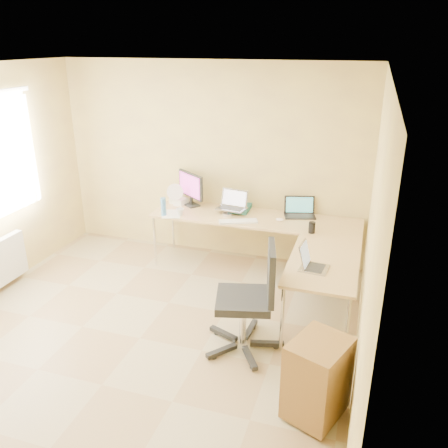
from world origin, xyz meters
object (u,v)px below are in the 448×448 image
(keyboard, at_px, (238,221))
(office_chair, at_px, (243,303))
(monitor, at_px, (191,189))
(desk_fan, at_px, (176,195))
(cabinet, at_px, (317,378))
(desk_main, at_px, (254,243))
(laptop_black, at_px, (300,207))
(desk_return, at_px, (321,292))
(laptop_return, at_px, (315,259))
(laptop_center, at_px, (232,200))
(water_bottle, at_px, (163,207))
(mug, at_px, (180,212))

(keyboard, height_order, office_chair, office_chair)
(monitor, height_order, office_chair, monitor)
(desk_fan, xyz_separation_m, office_chair, (1.43, -1.79, -0.37))
(keyboard, xyz_separation_m, cabinet, (1.25, -2.11, -0.38))
(keyboard, bearing_deg, desk_fan, 137.01)
(desk_main, height_order, keyboard, keyboard)
(desk_main, distance_m, keyboard, 0.47)
(cabinet, bearing_deg, keyboard, 142.24)
(laptop_black, bearing_deg, office_chair, -112.43)
(desk_return, relative_size, monitor, 2.42)
(keyboard, bearing_deg, laptop_return, -65.79)
(laptop_black, bearing_deg, laptop_center, 174.34)
(desk_fan, bearing_deg, water_bottle, -107.88)
(desk_main, distance_m, desk_return, 1.40)
(desk_return, height_order, laptop_return, laptop_return)
(laptop_center, relative_size, cabinet, 0.55)
(laptop_black, height_order, water_bottle, laptop_black)
(office_chair, height_order, cabinet, office_chair)
(laptop_center, xyz_separation_m, desk_fan, (-0.80, 0.07, -0.03))
(desk_return, relative_size, laptop_center, 3.56)
(laptop_center, bearing_deg, cabinet, -50.36)
(laptop_black, height_order, office_chair, office_chair)
(mug, bearing_deg, desk_main, 13.58)
(laptop_black, height_order, mug, laptop_black)
(keyboard, distance_m, desk_fan, 1.04)
(water_bottle, xyz_separation_m, cabinet, (2.23, -2.05, -0.49))
(laptop_center, xyz_separation_m, keyboard, (0.17, -0.28, -0.16))
(cabinet, bearing_deg, mug, 155.32)
(laptop_center, distance_m, desk_fan, 0.80)
(laptop_return, bearing_deg, desk_fan, 62.38)
(mug, height_order, laptop_return, laptop_return)
(keyboard, bearing_deg, monitor, 129.38)
(desk_fan, bearing_deg, laptop_black, -15.25)
(mug, distance_m, desk_fan, 0.41)
(office_chair, bearing_deg, laptop_black, 68.88)
(mug, bearing_deg, water_bottle, -159.59)
(laptop_return, distance_m, cabinet, 1.25)
(desk_return, relative_size, desk_fan, 4.63)
(laptop_black, bearing_deg, water_bottle, -178.76)
(keyboard, distance_m, water_bottle, 0.98)
(laptop_black, distance_m, keyboard, 0.82)
(desk_main, xyz_separation_m, cabinet, (1.10, -2.34, -0.01))
(mug, relative_size, cabinet, 0.15)
(office_chair, bearing_deg, laptop_center, 96.11)
(desk_return, bearing_deg, office_chair, -135.18)
(desk_main, distance_m, cabinet, 2.59)
(water_bottle, xyz_separation_m, laptop_return, (2.03, -0.91, -0.01))
(laptop_center, xyz_separation_m, cabinet, (1.43, -2.40, -0.54))
(laptop_black, relative_size, cabinet, 0.58)
(laptop_center, distance_m, laptop_return, 1.76)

